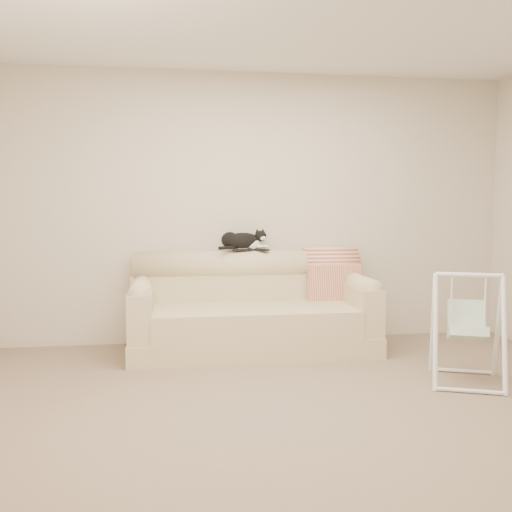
{
  "coord_description": "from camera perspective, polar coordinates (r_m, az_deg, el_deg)",
  "views": [
    {
      "loc": [
        -0.82,
        -3.52,
        1.32
      ],
      "look_at": [
        -0.11,
        1.27,
        0.9
      ],
      "focal_mm": 40.0,
      "sensor_mm": 36.0,
      "label": 1
    }
  ],
  "objects": [
    {
      "name": "throw_blanket",
      "position": [
        5.61,
        7.47,
        -1.14
      ],
      "size": [
        0.52,
        0.38,
        0.58
      ],
      "color": "#C43D26",
      "rests_on": "sofa"
    },
    {
      "name": "baby_swing",
      "position": [
        4.56,
        20.37,
        -6.76
      ],
      "size": [
        0.67,
        0.69,
        0.84
      ],
      "color": "white",
      "rests_on": "ground"
    },
    {
      "name": "tuxedo_cat",
      "position": [
        5.42,
        -1.37,
        1.57
      ],
      "size": [
        0.5,
        0.31,
        0.2
      ],
      "color": "black",
      "rests_on": "sofa"
    },
    {
      "name": "remote_a",
      "position": [
        5.4,
        -1.4,
        0.64
      ],
      "size": [
        0.19,
        0.09,
        0.03
      ],
      "color": "black",
      "rests_on": "sofa"
    },
    {
      "name": "room_shell",
      "position": [
        3.62,
        4.69,
        8.26
      ],
      "size": [
        5.04,
        4.04,
        2.6
      ],
      "color": "beige",
      "rests_on": "ground"
    },
    {
      "name": "ground_plane",
      "position": [
        3.84,
        4.52,
        -15.1
      ],
      "size": [
        5.0,
        5.0,
        0.0
      ],
      "primitive_type": "plane",
      "color": "#6F5E4C",
      "rests_on": "ground"
    },
    {
      "name": "sofa",
      "position": [
        5.27,
        -0.45,
        -5.6
      ],
      "size": [
        2.2,
        0.93,
        0.9
      ],
      "color": "#CBB887",
      "rests_on": "ground"
    },
    {
      "name": "remote_b",
      "position": [
        5.43,
        0.49,
        0.63
      ],
      "size": [
        0.16,
        0.15,
        0.02
      ],
      "color": "black",
      "rests_on": "sofa"
    }
  ]
}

